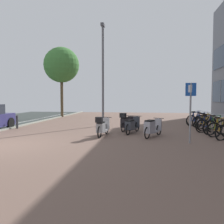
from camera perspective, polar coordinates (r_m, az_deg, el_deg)
name	(u,v)px	position (r m, az deg, el deg)	size (l,w,h in m)	color
ground	(40,147)	(8.91, -17.27, -8.25)	(21.00, 40.00, 0.13)	#252D27
bicycle_rack_01	(221,130)	(11.57, 25.02, -3.89)	(1.33, 0.47, 0.98)	black
bicycle_rack_02	(216,127)	(12.23, 24.10, -3.42)	(1.37, 0.51, 1.02)	black
bicycle_rack_03	(207,126)	(12.84, 22.21, -3.13)	(1.27, 0.52, 0.97)	black
bicycle_rack_04	(207,124)	(13.57, 22.26, -2.77)	(1.26, 0.72, 0.98)	black
bicycle_rack_05	(205,123)	(14.26, 21.83, -2.49)	(1.31, 0.55, 0.96)	black
bicycle_rack_06	(202,122)	(14.93, 21.06, -2.21)	(1.26, 0.62, 0.97)	black
bicycle_rack_07	(196,120)	(15.57, 19.81, -1.93)	(1.32, 0.56, 0.99)	black
bicycle_rack_08	(195,120)	(16.28, 19.65, -1.78)	(1.23, 0.51, 0.92)	black
scooter_near	(126,122)	(12.48, 3.42, -2.55)	(0.77, 1.65, 1.01)	black
scooter_mid	(152,128)	(10.63, 9.69, -3.82)	(0.94, 1.67, 0.84)	black
scooter_far	(102,127)	(10.66, -2.44, -3.66)	(0.53, 1.83, 0.96)	black
scooter_extra	(132,126)	(11.61, 4.85, -3.32)	(0.79, 1.81, 0.85)	black
parking_sign	(190,106)	(9.47, 18.60, 1.41)	(0.40, 0.07, 2.33)	gray
lamp_post	(103,70)	(14.77, -2.24, 10.19)	(0.20, 0.52, 6.32)	slate
street_tree	(61,65)	(22.11, -12.24, 11.12)	(3.20, 3.20, 6.34)	brown
bollard_far	(17,122)	(14.44, -22.16, -2.27)	(0.12, 0.12, 0.76)	#38383D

